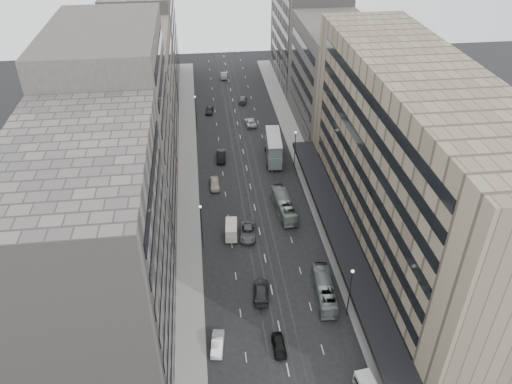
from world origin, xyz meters
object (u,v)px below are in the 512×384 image
bus_far (284,205)px  sedan_1 (217,344)px  panel_van (231,230)px  sedan_2 (248,232)px  bus_near (324,290)px  sedan_0 (279,345)px  double_decker (274,147)px

bus_far → sedan_1: bus_far is taller
bus_far → panel_van: (-9.89, -6.02, -0.01)m
sedan_2 → bus_near: bearing=-51.2°
bus_far → panel_van: bus_far is taller
bus_far → sedan_0: (-5.64, -29.77, -0.79)m
panel_van → double_decker: bearing=71.2°
bus_far → sedan_0: bus_far is taller
sedan_0 → bus_far: bearing=78.9°
double_decker → sedan_0: (-6.56, -48.30, -2.32)m
sedan_1 → sedan_2: size_ratio=0.77×
double_decker → panel_van: bearing=-109.2°
bus_near → double_decker: (-1.37, 39.85, 1.65)m
bus_near → panel_van: bus_near is taller
sedan_1 → sedan_2: bearing=81.7°
bus_near → sedan_1: size_ratio=2.25×
double_decker → panel_van: (-10.81, -24.55, -1.53)m
bus_near → panel_van: 19.55m
bus_near → sedan_0: bus_near is taller
double_decker → bus_near: bearing=-83.4°
bus_near → sedan_0: 11.61m
bus_near → double_decker: double_decker is taller
bus_near → panel_van: (-12.18, 15.29, 0.12)m
bus_far → bus_near: bearing=92.0°
sedan_1 → double_decker: bearing=80.6°
sedan_0 → panel_van: bearing=99.8°
bus_far → sedan_1: bearing=60.5°
double_decker → panel_van: 26.87m
double_decker → sedan_0: size_ratio=2.55×
double_decker → sedan_2: (-8.05, -24.64, -2.22)m
sedan_1 → panel_van: bearing=88.5°
sedan_0 → sedan_2: size_ratio=0.72×
panel_van → sedan_1: 22.85m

